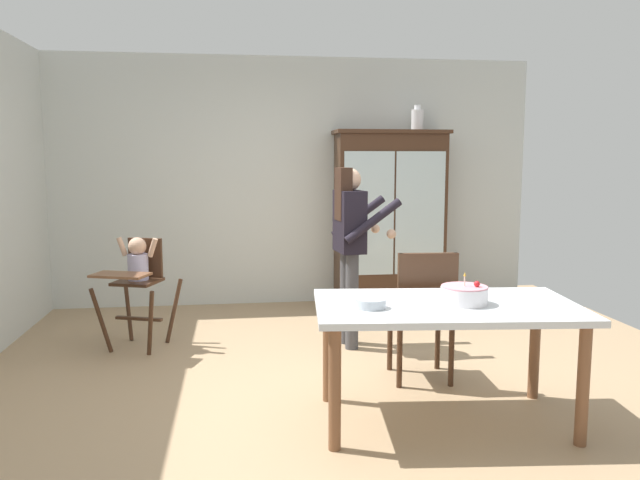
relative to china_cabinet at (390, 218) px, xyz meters
The scene contains 10 objects.
ground_plane 2.75m from the china_cabinet, 113.58° to the right, with size 6.24×6.24×0.00m, color tan.
wall_back 1.13m from the china_cabinet, 165.67° to the left, with size 5.32×0.06×2.70m, color silver.
china_cabinet is the anchor object (origin of this frame).
ceramic_vase 1.11m from the china_cabinet, ahead, with size 0.13×0.13×0.27m.
high_chair_with_toddler 2.83m from the china_cabinet, 152.85° to the right, with size 0.73×0.81×0.95m.
adult_person 1.64m from the china_cabinet, 115.80° to the right, with size 0.54×0.52×1.53m.
dining_table 3.13m from the china_cabinet, 97.89° to the right, with size 1.65×1.03×0.74m.
birthday_cake 3.13m from the china_cabinet, 95.98° to the right, with size 0.28×0.28×0.19m.
serving_bowl 3.27m from the china_cabinet, 106.08° to the right, with size 0.18×0.18×0.06m, color #B2BCC6.
dining_chair_far_side 2.49m from the china_cabinet, 98.43° to the right, with size 0.47×0.47×0.96m.
Camera 1 is at (-0.64, -4.22, 1.60)m, focal length 34.74 mm.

